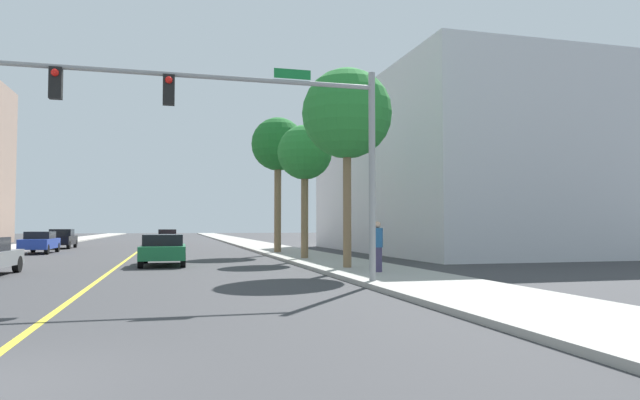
% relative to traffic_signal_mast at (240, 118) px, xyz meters
% --- Properties ---
extents(ground, '(192.00, 192.00, 0.00)m').
position_rel_traffic_signal_mast_xyz_m(ground, '(-4.19, 32.99, -4.89)').
color(ground, '#38383A').
extents(sidewalk_left, '(3.85, 168.00, 0.15)m').
position_rel_traffic_signal_mast_xyz_m(sidewalk_left, '(-13.90, 32.99, -4.81)').
color(sidewalk_left, '#B2ADA3').
rests_on(sidewalk_left, ground).
extents(sidewalk_right, '(3.85, 168.00, 0.15)m').
position_rel_traffic_signal_mast_xyz_m(sidewalk_right, '(5.52, 32.99, -4.81)').
color(sidewalk_right, '#9E9B93').
rests_on(sidewalk_right, ground).
extents(lane_marking_center, '(0.16, 144.00, 0.01)m').
position_rel_traffic_signal_mast_xyz_m(lane_marking_center, '(-4.19, 32.99, -4.88)').
color(lane_marking_center, yellow).
rests_on(lane_marking_center, ground).
extents(building_right_near, '(14.90, 23.96, 11.19)m').
position_rel_traffic_signal_mast_xyz_m(building_right_near, '(17.84, 19.74, 0.71)').
color(building_right_near, silver).
rests_on(building_right_near, ground).
extents(traffic_signal_mast, '(12.49, 0.36, 6.34)m').
position_rel_traffic_signal_mast_xyz_m(traffic_signal_mast, '(0.00, 0.00, 0.00)').
color(traffic_signal_mast, gray).
rests_on(traffic_signal_mast, sidewalk_right).
extents(palm_near, '(3.63, 3.63, 8.00)m').
position_rel_traffic_signal_mast_xyz_m(palm_near, '(4.90, 5.35, 1.40)').
color(palm_near, brown).
rests_on(palm_near, sidewalk_right).
extents(palm_mid, '(2.83, 2.83, 6.88)m').
position_rel_traffic_signal_mast_xyz_m(palm_mid, '(4.73, 12.05, 0.63)').
color(palm_mid, brown).
rests_on(palm_mid, sidewalk_right).
extents(palm_far, '(3.37, 3.37, 8.53)m').
position_rel_traffic_signal_mast_xyz_m(palm_far, '(4.55, 18.75, 1.99)').
color(palm_far, brown).
rests_on(palm_far, sidewalk_right).
extents(car_black, '(1.83, 4.25, 1.54)m').
position_rel_traffic_signal_mast_xyz_m(car_black, '(-10.46, 32.55, -4.11)').
color(car_black, black).
rests_on(car_black, ground).
extents(car_blue, '(1.78, 4.60, 1.43)m').
position_rel_traffic_signal_mast_xyz_m(car_blue, '(-10.26, 24.18, -4.13)').
color(car_blue, '#1E389E').
rests_on(car_blue, ground).
extents(car_green, '(2.03, 4.39, 1.41)m').
position_rel_traffic_signal_mast_xyz_m(car_green, '(-2.24, 10.51, -4.14)').
color(car_green, '#196638').
rests_on(car_green, ground).
extents(car_red, '(2.00, 4.42, 1.48)m').
position_rel_traffic_signal_mast_xyz_m(car_red, '(-2.36, 38.09, -4.13)').
color(car_red, red).
rests_on(car_red, ground).
extents(pedestrian, '(0.38, 0.38, 1.81)m').
position_rel_traffic_signal_mast_xyz_m(pedestrian, '(5.29, 2.99, -3.83)').
color(pedestrian, '#3F3859').
rests_on(pedestrian, sidewalk_right).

